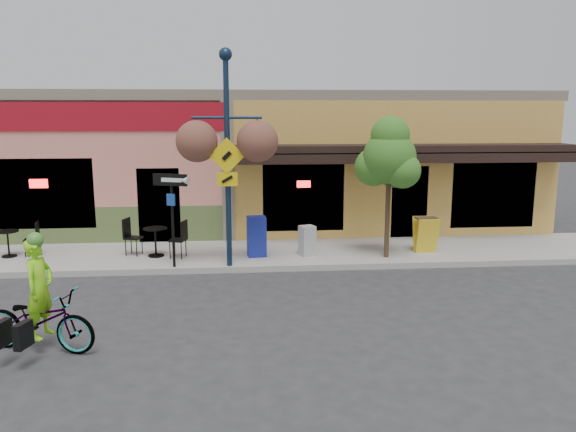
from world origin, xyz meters
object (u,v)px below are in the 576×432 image
object	(u,v)px
newspaper_box_blue	(257,236)
lamp_post	(228,160)
bicycle	(39,321)
building	(258,157)
cyclist_rider	(41,303)
newspaper_box_grey	(307,241)
street_tree	(388,187)
one_way_sign	(173,221)

from	to	relation	value
newspaper_box_blue	lamp_post	bearing A→B (deg)	-134.54
bicycle	lamp_post	distance (m)	5.81
building	cyclist_rider	distance (m)	12.01
bicycle	newspaper_box_blue	xyz separation A→B (m)	(3.75, 5.28, 0.16)
lamp_post	newspaper_box_grey	bearing A→B (deg)	27.06
building	street_tree	size ratio (longest dim) A/B	4.94
building	newspaper_box_grey	world-z (taller)	building
bicycle	cyclist_rider	size ratio (longest dim) A/B	1.21
one_way_sign	newspaper_box_blue	distance (m)	2.31
cyclist_rider	street_tree	xyz separation A→B (m)	(7.06, 4.88, 1.17)
cyclist_rider	one_way_sign	bearing A→B (deg)	-4.92
bicycle	street_tree	world-z (taller)	street_tree
street_tree	newspaper_box_blue	bearing A→B (deg)	173.07
building	one_way_sign	world-z (taller)	building
building	newspaper_box_grey	size ratio (longest dim) A/B	22.91
newspaper_box_blue	newspaper_box_grey	bearing A→B (deg)	-8.53
newspaper_box_grey	one_way_sign	bearing A→B (deg)	171.90
cyclist_rider	newspaper_box_grey	xyz separation A→B (m)	(5.02, 5.23, -0.28)
one_way_sign	street_tree	xyz separation A→B (m)	(5.41, 0.47, 0.70)
newspaper_box_blue	newspaper_box_grey	size ratio (longest dim) A/B	1.33
newspaper_box_grey	lamp_post	bearing A→B (deg)	-179.75
cyclist_rider	one_way_sign	size ratio (longest dim) A/B	0.72
newspaper_box_grey	newspaper_box_blue	bearing A→B (deg)	155.74
one_way_sign	street_tree	distance (m)	5.48
lamp_post	newspaper_box_grey	xyz separation A→B (m)	(2.03, 0.82, -2.21)
cyclist_rider	one_way_sign	xyz separation A→B (m)	(1.65, 4.41, 0.47)
bicycle	street_tree	size ratio (longest dim) A/B	0.54
cyclist_rider	lamp_post	size ratio (longest dim) A/B	0.32
newspaper_box_blue	newspaper_box_grey	distance (m)	1.34
newspaper_box_blue	street_tree	world-z (taller)	street_tree
building	newspaper_box_blue	xyz separation A→B (m)	(-0.25, -5.97, -1.57)
lamp_post	newspaper_box_grey	distance (m)	3.11
one_way_sign	street_tree	world-z (taller)	street_tree
one_way_sign	newspaper_box_grey	size ratio (longest dim) A/B	2.89
bicycle	one_way_sign	bearing A→B (deg)	-5.49
street_tree	lamp_post	bearing A→B (deg)	-173.45
bicycle	newspaper_box_blue	size ratio (longest dim) A/B	1.88
building	lamp_post	world-z (taller)	lamp_post
building	one_way_sign	bearing A→B (deg)	-108.52
one_way_sign	cyclist_rider	bearing A→B (deg)	-91.42
cyclist_rider	street_tree	world-z (taller)	street_tree
bicycle	newspaper_box_grey	bearing A→B (deg)	-28.56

